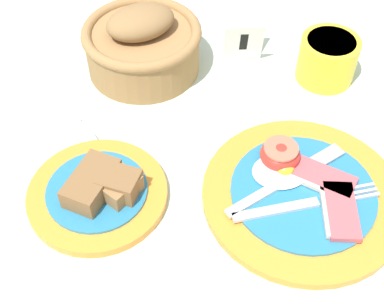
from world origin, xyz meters
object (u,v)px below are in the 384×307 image
Objects in this scene: bread_basket at (142,44)px; number_card at (243,38)px; breakfast_plate at (301,191)px; sugar_cup at (328,58)px; teaspoon_near_cup at (83,131)px; bread_plate at (100,190)px.

bread_basket is 2.44× the size of number_card.
breakfast_plate is at bearing -59.61° from bread_basket.
teaspoon_near_cup is at bearing -171.25° from sugar_cup.
breakfast_plate is 0.31m from teaspoon_near_cup.
sugar_cup is 1.18× the size of number_card.
breakfast_plate is at bearing -80.03° from number_card.
sugar_cup is at bearing -14.36° from bread_basket.
bread_plate is 2.39× the size of number_card.
breakfast_plate is 0.33m from bread_basket.
teaspoon_near_cup is (-0.02, 0.12, -0.01)m from bread_plate.
bread_plate is at bearing 170.74° from breakfast_plate.
bread_plate reaches higher than teaspoon_near_cup.
bread_plate is 0.34m from number_card.
breakfast_plate is 0.28m from number_card.
bread_basket reaches higher than teaspoon_near_cup.
breakfast_plate is 0.25m from bread_plate.
breakfast_plate is 1.40× the size of bread_basket.
teaspoon_near_cup is at bearing 149.59° from breakfast_plate.
breakfast_plate reaches higher than teaspoon_near_cup.
bread_basket is (-0.27, 0.07, 0.01)m from sugar_cup.
sugar_cup is 0.28m from bread_basket.
breakfast_plate is at bearing 42.28° from teaspoon_near_cup.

